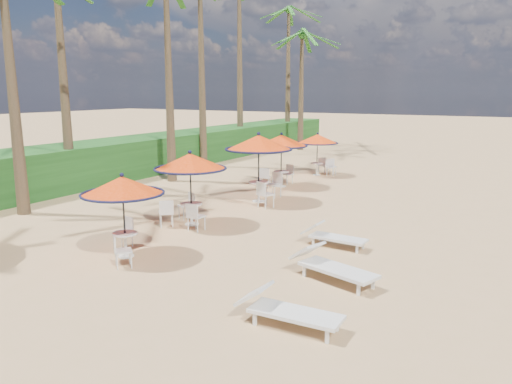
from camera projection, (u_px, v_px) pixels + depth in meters
ground at (286, 294)px, 10.39m from camera, size 160.00×160.00×0.00m
scrub_hedge at (147, 154)px, 26.09m from camera, size 3.00×40.00×1.80m
station_0 at (122, 193)px, 12.38m from camera, size 2.08×2.08×2.17m
station_1 at (189, 171)px, 15.39m from camera, size 2.27×2.27×2.36m
station_2 at (260, 149)px, 18.58m from camera, size 2.54×2.61×2.65m
station_3 at (281, 145)px, 21.63m from camera, size 2.29×2.29×2.38m
station_4 at (319, 144)px, 24.67m from camera, size 2.04×2.04×2.13m
lounger_near at (285, 309)px, 8.91m from camera, size 1.96×0.65×0.70m
lounger_mid at (330, 265)px, 11.08m from camera, size 2.19×1.25×0.75m
lounger_far at (332, 235)px, 13.51m from camera, size 1.81×0.65×0.64m
palm_6 at (302, 42)px, 34.17m from camera, size 5.00×5.00×8.16m
palm_7 at (289, 18)px, 37.03m from camera, size 5.00×5.00×10.31m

